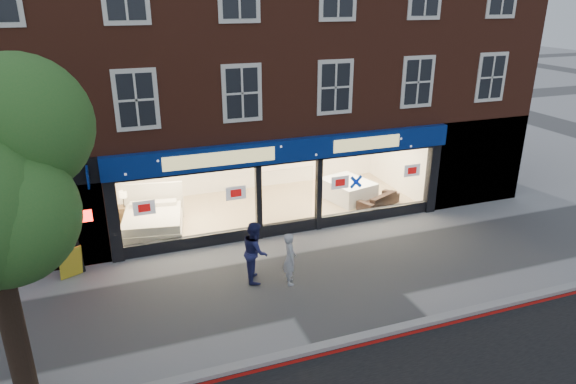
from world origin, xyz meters
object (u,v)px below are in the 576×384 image
a_board (71,261)px  pedestrian_grey (290,259)px  mattress_stack (348,190)px  pedestrian_blue (255,251)px  display_bed (153,221)px  sofa (378,199)px

a_board → pedestrian_grey: pedestrian_grey is taller
mattress_stack → pedestrian_blue: pedestrian_blue is taller
display_bed → pedestrian_grey: pedestrian_grey is taller
pedestrian_grey → pedestrian_blue: bearing=67.7°
mattress_stack → pedestrian_grey: bearing=-130.5°
pedestrian_blue → a_board: bearing=78.9°
display_bed → pedestrian_blue: bearing=-49.7°
mattress_stack → pedestrian_blue: 6.68m
a_board → pedestrian_blue: (4.85, -1.93, 0.38)m
pedestrian_blue → mattress_stack: bearing=-38.2°
a_board → pedestrian_grey: (5.67, -2.45, 0.27)m
sofa → pedestrian_blue: bearing=6.2°
pedestrian_grey → mattress_stack: bearing=-30.8°
display_bed → pedestrian_blue: (2.36, -3.98, 0.40)m
mattress_stack → pedestrian_grey: size_ratio=1.44×
display_bed → sofa: size_ratio=1.49×
sofa → a_board: a_board is taller
sofa → pedestrian_grey: size_ratio=1.18×
mattress_stack → sofa: 1.30m
mattress_stack → sofa: mattress_stack is taller
pedestrian_blue → sofa: bearing=-49.3°
mattress_stack → a_board: bearing=-166.0°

